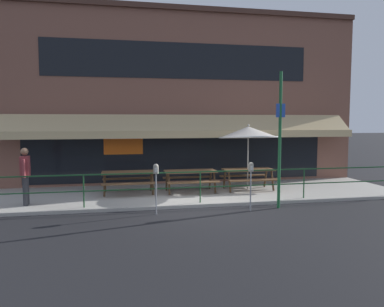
{
  "coord_description": "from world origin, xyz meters",
  "views": [
    {
      "loc": [
        -2.45,
        -10.77,
        2.61
      ],
      "look_at": [
        0.0,
        1.6,
        1.5
      ],
      "focal_mm": 35.0,
      "sensor_mm": 36.0,
      "label": 1
    }
  ],
  "objects_px": {
    "patio_umbrella_right": "(248,133)",
    "picnic_table_left": "(128,176)",
    "parking_meter_near": "(156,174)",
    "pedestrian_walking": "(25,173)",
    "parking_meter_far": "(251,171)",
    "picnic_table_right": "(248,173)",
    "street_sign_pole": "(280,139)",
    "picnic_table_centre": "(190,175)"
  },
  "relations": [
    {
      "from": "patio_umbrella_right",
      "to": "picnic_table_left",
      "type": "bearing_deg",
      "value": 179.41
    },
    {
      "from": "picnic_table_left",
      "to": "parking_meter_near",
      "type": "xyz_separation_m",
      "value": [
        0.69,
        -2.64,
        0.44
      ]
    },
    {
      "from": "pedestrian_walking",
      "to": "parking_meter_far",
      "type": "height_order",
      "value": "pedestrian_walking"
    },
    {
      "from": "picnic_table_right",
      "to": "pedestrian_walking",
      "type": "height_order",
      "value": "pedestrian_walking"
    },
    {
      "from": "street_sign_pole",
      "to": "picnic_table_right",
      "type": "bearing_deg",
      "value": 91.67
    },
    {
      "from": "picnic_table_right",
      "to": "parking_meter_near",
      "type": "bearing_deg",
      "value": -144.98
    },
    {
      "from": "pedestrian_walking",
      "to": "street_sign_pole",
      "type": "xyz_separation_m",
      "value": [
        7.41,
        -1.42,
        1.02
      ]
    },
    {
      "from": "street_sign_pole",
      "to": "parking_meter_far",
      "type": "bearing_deg",
      "value": -170.56
    },
    {
      "from": "pedestrian_walking",
      "to": "street_sign_pole",
      "type": "bearing_deg",
      "value": -10.85
    },
    {
      "from": "pedestrian_walking",
      "to": "street_sign_pole",
      "type": "height_order",
      "value": "street_sign_pole"
    },
    {
      "from": "parking_meter_far",
      "to": "picnic_table_left",
      "type": "bearing_deg",
      "value": 141.33
    },
    {
      "from": "picnic_table_left",
      "to": "pedestrian_walking",
      "type": "bearing_deg",
      "value": -159.17
    },
    {
      "from": "patio_umbrella_right",
      "to": "pedestrian_walking",
      "type": "xyz_separation_m",
      "value": [
        -7.34,
        -1.12,
        -1.12
      ]
    },
    {
      "from": "picnic_table_centre",
      "to": "picnic_table_left",
      "type": "bearing_deg",
      "value": 176.72
    },
    {
      "from": "picnic_table_centre",
      "to": "picnic_table_right",
      "type": "bearing_deg",
      "value": 0.34
    },
    {
      "from": "patio_umbrella_right",
      "to": "street_sign_pole",
      "type": "bearing_deg",
      "value": -88.37
    },
    {
      "from": "picnic_table_left",
      "to": "parking_meter_near",
      "type": "distance_m",
      "value": 2.76
    },
    {
      "from": "parking_meter_far",
      "to": "patio_umbrella_right",
      "type": "bearing_deg",
      "value": 72.07
    },
    {
      "from": "picnic_table_left",
      "to": "picnic_table_centre",
      "type": "bearing_deg",
      "value": -3.28
    },
    {
      "from": "picnic_table_left",
      "to": "street_sign_pole",
      "type": "distance_m",
      "value": 5.25
    },
    {
      "from": "street_sign_pole",
      "to": "parking_meter_near",
      "type": "bearing_deg",
      "value": -179.12
    },
    {
      "from": "street_sign_pole",
      "to": "picnic_table_left",
      "type": "bearing_deg",
      "value": 149.4
    },
    {
      "from": "parking_meter_near",
      "to": "parking_meter_far",
      "type": "xyz_separation_m",
      "value": [
        2.73,
        -0.1,
        0.0
      ]
    },
    {
      "from": "parking_meter_near",
      "to": "patio_umbrella_right",
      "type": "bearing_deg",
      "value": 35.72
    },
    {
      "from": "patio_umbrella_right",
      "to": "street_sign_pole",
      "type": "xyz_separation_m",
      "value": [
        0.07,
        -2.53,
        -0.1
      ]
    },
    {
      "from": "parking_meter_near",
      "to": "street_sign_pole",
      "type": "distance_m",
      "value": 3.79
    },
    {
      "from": "patio_umbrella_right",
      "to": "pedestrian_walking",
      "type": "bearing_deg",
      "value": -171.36
    },
    {
      "from": "picnic_table_right",
      "to": "street_sign_pole",
      "type": "distance_m",
      "value": 2.82
    },
    {
      "from": "picnic_table_right",
      "to": "parking_meter_far",
      "type": "height_order",
      "value": "parking_meter_far"
    },
    {
      "from": "picnic_table_left",
      "to": "parking_meter_far",
      "type": "xyz_separation_m",
      "value": [
        3.42,
        -2.74,
        0.44
      ]
    },
    {
      "from": "picnic_table_left",
      "to": "pedestrian_walking",
      "type": "relative_size",
      "value": 1.05
    },
    {
      "from": "picnic_table_right",
      "to": "parking_meter_far",
      "type": "xyz_separation_m",
      "value": [
        -0.87,
        -2.63,
        0.44
      ]
    },
    {
      "from": "parking_meter_far",
      "to": "picnic_table_centre",
      "type": "bearing_deg",
      "value": 115.99
    },
    {
      "from": "picnic_table_left",
      "to": "parking_meter_near",
      "type": "bearing_deg",
      "value": -75.42
    },
    {
      "from": "patio_umbrella_right",
      "to": "pedestrian_walking",
      "type": "distance_m",
      "value": 7.5
    },
    {
      "from": "picnic_table_right",
      "to": "pedestrian_walking",
      "type": "distance_m",
      "value": 7.42
    },
    {
      "from": "picnic_table_centre",
      "to": "patio_umbrella_right",
      "type": "distance_m",
      "value": 2.6
    },
    {
      "from": "picnic_table_right",
      "to": "street_sign_pole",
      "type": "xyz_separation_m",
      "value": [
        0.07,
        -2.47,
        1.37
      ]
    },
    {
      "from": "patio_umbrella_right",
      "to": "pedestrian_walking",
      "type": "height_order",
      "value": "patio_umbrella_right"
    },
    {
      "from": "picnic_table_centre",
      "to": "patio_umbrella_right",
      "type": "bearing_deg",
      "value": 2.11
    },
    {
      "from": "picnic_table_right",
      "to": "parking_meter_far",
      "type": "distance_m",
      "value": 2.8
    },
    {
      "from": "picnic_table_centre",
      "to": "parking_meter_far",
      "type": "xyz_separation_m",
      "value": [
        1.27,
        -2.61,
        0.44
      ]
    }
  ]
}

